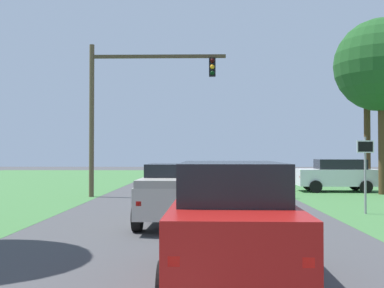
{
  "coord_description": "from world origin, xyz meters",
  "views": [
    {
      "loc": [
        0.33,
        -1.81,
        2.15
      ],
      "look_at": [
        -0.09,
        18.5,
        2.55
      ],
      "focal_mm": 43.37,
      "sensor_mm": 36.0,
      "label": 1
    }
  ],
  "objects_px": {
    "keep_moving_sign": "(365,165)",
    "extra_tree_1": "(367,74)",
    "traffic_light": "(126,97)",
    "crossing_suv_far": "(337,175)",
    "pickup_truck_lead": "(178,192)",
    "oak_tree_right": "(381,65)",
    "red_suv_near": "(231,220)"
  },
  "relations": [
    {
      "from": "keep_moving_sign",
      "to": "extra_tree_1",
      "type": "xyz_separation_m",
      "value": [
        3.63,
        10.0,
        4.96
      ]
    },
    {
      "from": "traffic_light",
      "to": "extra_tree_1",
      "type": "distance_m",
      "value": 13.8
    },
    {
      "from": "extra_tree_1",
      "to": "crossing_suv_far",
      "type": "bearing_deg",
      "value": -167.57
    },
    {
      "from": "traffic_light",
      "to": "extra_tree_1",
      "type": "relative_size",
      "value": 0.88
    },
    {
      "from": "traffic_light",
      "to": "crossing_suv_far",
      "type": "xyz_separation_m",
      "value": [
        11.31,
        3.4,
        -3.98
      ]
    },
    {
      "from": "pickup_truck_lead",
      "to": "keep_moving_sign",
      "type": "bearing_deg",
      "value": 20.37
    },
    {
      "from": "traffic_light",
      "to": "keep_moving_sign",
      "type": "distance_m",
      "value": 11.8
    },
    {
      "from": "traffic_light",
      "to": "oak_tree_right",
      "type": "bearing_deg",
      "value": 7.11
    },
    {
      "from": "pickup_truck_lead",
      "to": "extra_tree_1",
      "type": "relative_size",
      "value": 0.6
    },
    {
      "from": "keep_moving_sign",
      "to": "oak_tree_right",
      "type": "height_order",
      "value": "oak_tree_right"
    },
    {
      "from": "traffic_light",
      "to": "oak_tree_right",
      "type": "xyz_separation_m",
      "value": [
        13.14,
        1.64,
        1.83
      ]
    },
    {
      "from": "keep_moving_sign",
      "to": "oak_tree_right",
      "type": "bearing_deg",
      "value": 65.24
    },
    {
      "from": "crossing_suv_far",
      "to": "extra_tree_1",
      "type": "height_order",
      "value": "extra_tree_1"
    },
    {
      "from": "pickup_truck_lead",
      "to": "oak_tree_right",
      "type": "xyz_separation_m",
      "value": [
        10.15,
        10.26,
        5.8
      ]
    },
    {
      "from": "traffic_light",
      "to": "red_suv_near",
      "type": "bearing_deg",
      "value": -74.46
    },
    {
      "from": "oak_tree_right",
      "to": "extra_tree_1",
      "type": "distance_m",
      "value": 2.17
    },
    {
      "from": "keep_moving_sign",
      "to": "crossing_suv_far",
      "type": "xyz_separation_m",
      "value": [
        1.79,
        9.6,
        -0.79
      ]
    },
    {
      "from": "keep_moving_sign",
      "to": "oak_tree_right",
      "type": "xyz_separation_m",
      "value": [
        3.61,
        7.84,
        5.02
      ]
    },
    {
      "from": "pickup_truck_lead",
      "to": "oak_tree_right",
      "type": "relative_size",
      "value": 0.55
    },
    {
      "from": "red_suv_near",
      "to": "oak_tree_right",
      "type": "xyz_separation_m",
      "value": [
        8.93,
        16.75,
        5.71
      ]
    },
    {
      "from": "crossing_suv_far",
      "to": "extra_tree_1",
      "type": "bearing_deg",
      "value": 12.43
    },
    {
      "from": "pickup_truck_lead",
      "to": "traffic_light",
      "type": "relative_size",
      "value": 0.68
    },
    {
      "from": "oak_tree_right",
      "to": "extra_tree_1",
      "type": "xyz_separation_m",
      "value": [
        0.02,
        2.17,
        -0.05
      ]
    },
    {
      "from": "pickup_truck_lead",
      "to": "traffic_light",
      "type": "bearing_deg",
      "value": 109.12
    },
    {
      "from": "traffic_light",
      "to": "pickup_truck_lead",
      "type": "bearing_deg",
      "value": -70.88
    },
    {
      "from": "crossing_suv_far",
      "to": "extra_tree_1",
      "type": "distance_m",
      "value": 6.05
    },
    {
      "from": "traffic_light",
      "to": "crossing_suv_far",
      "type": "height_order",
      "value": "traffic_light"
    },
    {
      "from": "oak_tree_right",
      "to": "extra_tree_1",
      "type": "height_order",
      "value": "oak_tree_right"
    },
    {
      "from": "red_suv_near",
      "to": "pickup_truck_lead",
      "type": "bearing_deg",
      "value": 100.6
    },
    {
      "from": "pickup_truck_lead",
      "to": "extra_tree_1",
      "type": "bearing_deg",
      "value": 50.73
    },
    {
      "from": "keep_moving_sign",
      "to": "crossing_suv_far",
      "type": "bearing_deg",
      "value": 79.45
    },
    {
      "from": "red_suv_near",
      "to": "crossing_suv_far",
      "type": "relative_size",
      "value": 1.07
    }
  ]
}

